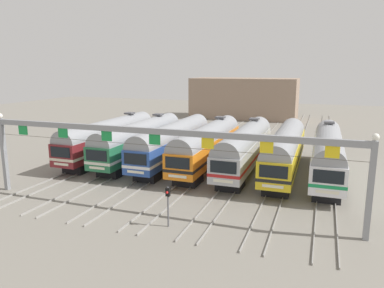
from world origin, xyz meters
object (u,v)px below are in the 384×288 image
(commuter_train_stainless, at_px, (245,146))
(catenary_gantry, at_px, (155,142))
(commuter_train_maroon, at_px, (110,137))
(commuter_train_orange, at_px, (208,144))
(commuter_train_blue, at_px, (173,141))
(yard_signal_mast, at_px, (168,199))
(commuter_train_yellow, at_px, (285,149))
(commuter_train_green, at_px, (140,139))
(commuter_train_white, at_px, (328,152))

(commuter_train_stainless, relative_size, catenary_gantry, 0.60)
(commuter_train_stainless, distance_m, catenary_gantry, 14.39)
(commuter_train_maroon, xyz_separation_m, commuter_train_orange, (12.44, 0.00, 0.00))
(commuter_train_blue, bearing_deg, yard_signal_mast, -68.65)
(commuter_train_orange, distance_m, commuter_train_stainless, 4.15)
(commuter_train_stainless, xyz_separation_m, yard_signal_mast, (-2.07, -15.92, -0.67))
(commuter_train_blue, distance_m, commuter_train_orange, 4.15)
(commuter_train_yellow, relative_size, yard_signal_mast, 6.25)
(commuter_train_green, xyz_separation_m, commuter_train_orange, (8.30, 0.00, 0.00))
(commuter_train_orange, bearing_deg, commuter_train_white, 0.00)
(commuter_train_blue, bearing_deg, commuter_train_stainless, 0.03)
(commuter_train_maroon, distance_m, commuter_train_stainless, 16.59)
(commuter_train_green, height_order, commuter_train_orange, same)
(commuter_train_yellow, height_order, catenary_gantry, catenary_gantry)
(commuter_train_blue, distance_m, commuter_train_stainless, 8.30)
(commuter_train_blue, bearing_deg, commuter_train_green, 179.94)
(catenary_gantry, distance_m, yard_signal_mast, 4.68)
(commuter_train_white, height_order, yard_signal_mast, commuter_train_white)
(commuter_train_maroon, relative_size, catenary_gantry, 0.60)
(commuter_train_stainless, xyz_separation_m, catenary_gantry, (-4.15, -13.50, 2.75))
(commuter_train_maroon, height_order, commuter_train_blue, commuter_train_maroon)
(commuter_train_green, xyz_separation_m, catenary_gantry, (8.30, -13.50, 2.75))
(commuter_train_yellow, xyz_separation_m, catenary_gantry, (-8.30, -13.49, 2.75))
(commuter_train_maroon, xyz_separation_m, commuter_train_green, (4.15, 0.00, 0.00))
(commuter_train_green, xyz_separation_m, commuter_train_stainless, (12.44, 0.00, 0.00))
(catenary_gantry, bearing_deg, commuter_train_green, 121.57)
(commuter_train_stainless, relative_size, yard_signal_mast, 6.25)
(commuter_train_maroon, distance_m, commuter_train_white, 24.89)
(commuter_train_yellow, relative_size, catenary_gantry, 0.60)
(yard_signal_mast, bearing_deg, commuter_train_orange, 97.42)
(commuter_train_yellow, bearing_deg, catenary_gantry, -121.58)
(commuter_train_stainless, bearing_deg, commuter_train_blue, -179.97)
(commuter_train_yellow, distance_m, commuter_train_white, 4.15)
(commuter_train_orange, xyz_separation_m, commuter_train_yellow, (8.30, -0.00, -0.00))
(commuter_train_maroon, bearing_deg, catenary_gantry, -47.33)
(commuter_train_stainless, relative_size, commuter_train_yellow, 1.00)
(commuter_train_maroon, bearing_deg, commuter_train_yellow, -0.01)
(commuter_train_orange, xyz_separation_m, catenary_gantry, (0.00, -13.50, 2.75))
(commuter_train_blue, relative_size, commuter_train_yellow, 1.00)
(commuter_train_green, height_order, commuter_train_blue, commuter_train_green)
(commuter_train_maroon, distance_m, commuter_train_blue, 8.30)
(commuter_train_blue, xyz_separation_m, commuter_train_yellow, (12.44, 0.00, 0.00))
(commuter_train_green, relative_size, commuter_train_yellow, 1.00)
(commuter_train_yellow, bearing_deg, commuter_train_stainless, 179.94)
(commuter_train_white, bearing_deg, yard_signal_mast, -123.07)
(commuter_train_blue, height_order, commuter_train_orange, commuter_train_orange)
(commuter_train_green, relative_size, catenary_gantry, 0.60)
(commuter_train_maroon, distance_m, commuter_train_yellow, 20.74)
(commuter_train_maroon, height_order, commuter_train_stainless, same)
(commuter_train_orange, relative_size, commuter_train_white, 1.00)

